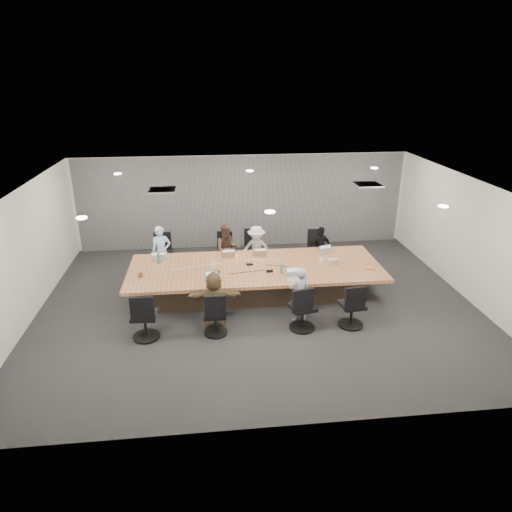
{
  "coord_description": "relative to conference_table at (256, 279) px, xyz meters",
  "views": [
    {
      "loc": [
        -1.1,
        -9.43,
        5.04
      ],
      "look_at": [
        0.0,
        0.4,
        1.05
      ],
      "focal_mm": 32.0,
      "sensor_mm": 36.0,
      "label": 1
    }
  ],
  "objects": [
    {
      "name": "laptop_6",
      "position": [
        0.8,
        -0.8,
        0.35
      ],
      "size": [
        0.37,
        0.26,
        0.02
      ],
      "primitive_type": "cube",
      "rotation": [
        0.0,
        0.0,
        0.05
      ],
      "color": "#B2B2B7",
      "rests_on": "conference_table"
    },
    {
      "name": "stapler",
      "position": [
        0.29,
        -0.37,
        0.37
      ],
      "size": [
        0.16,
        0.05,
        0.06
      ],
      "primitive_type": "cube",
      "rotation": [
        0.0,
        0.0,
        0.07
      ],
      "color": "black",
      "rests_on": "conference_table"
    },
    {
      "name": "mic_right",
      "position": [
        -0.13,
        0.12,
        0.35
      ],
      "size": [
        0.16,
        0.12,
        0.03
      ],
      "primitive_type": "cube",
      "rotation": [
        0.0,
        0.0,
        0.09
      ],
      "color": "black",
      "rests_on": "conference_table"
    },
    {
      "name": "laptop_2",
      "position": [
        0.17,
        0.8,
        0.35
      ],
      "size": [
        0.35,
        0.25,
        0.02
      ],
      "primitive_type": "cube",
      "rotation": [
        0.0,
        0.0,
        3.07
      ],
      "color": "#8C6647",
      "rests_on": "conference_table"
    },
    {
      "name": "wall_front",
      "position": [
        0.0,
        -4.5,
        1.0
      ],
      "size": [
        10.0,
        0.0,
        2.8
      ],
      "primitive_type": "cube",
      "rotation": [
        -1.57,
        0.0,
        0.0
      ],
      "color": "silver",
      "rests_on": "ground"
    },
    {
      "name": "chair_4",
      "position": [
        -2.44,
        -1.7,
        0.03
      ],
      "size": [
        0.61,
        0.61,
        0.86
      ],
      "primitive_type": null,
      "rotation": [
        0.0,
        0.0,
        -0.05
      ],
      "color": "black",
      "rests_on": "ground"
    },
    {
      "name": "chair_5",
      "position": [
        -1.02,
        -1.7,
        -0.02
      ],
      "size": [
        0.54,
        0.54,
        0.77
      ],
      "primitive_type": null,
      "rotation": [
        0.0,
        0.0,
        -0.04
      ],
      "color": "black",
      "rests_on": "ground"
    },
    {
      "name": "cup_white_far",
      "position": [
        -0.41,
        0.54,
        0.39
      ],
      "size": [
        0.08,
        0.08,
        0.09
      ],
      "primitive_type": "cylinder",
      "rotation": [
        0.0,
        0.0,
        -0.05
      ],
      "color": "white",
      "rests_on": "conference_table"
    },
    {
      "name": "conference_table",
      "position": [
        0.0,
        0.0,
        0.0
      ],
      "size": [
        6.0,
        2.2,
        0.74
      ],
      "color": "#443327",
      "rests_on": "ground"
    },
    {
      "name": "person_6",
      "position": [
        0.8,
        -1.35,
        0.22
      ],
      "size": [
        0.5,
        0.38,
        1.25
      ],
      "primitive_type": "imported",
      "rotation": [
        0.0,
        0.0,
        3.33
      ],
      "color": "#9A9AAD",
      "rests_on": "ground"
    },
    {
      "name": "chair_7",
      "position": [
        1.86,
        -1.7,
        0.01
      ],
      "size": [
        0.62,
        0.62,
        0.83
      ],
      "primitive_type": null,
      "rotation": [
        0.0,
        0.0,
        0.11
      ],
      "color": "black",
      "rests_on": "ground"
    },
    {
      "name": "laptop_5",
      "position": [
        -1.02,
        -0.8,
        0.35
      ],
      "size": [
        0.33,
        0.26,
        0.02
      ],
      "primitive_type": "cube",
      "rotation": [
        0.0,
        0.0,
        -0.23
      ],
      "color": "#B2B2B7",
      "rests_on": "conference_table"
    },
    {
      "name": "ceiling",
      "position": [
        0.0,
        -0.5,
        2.4
      ],
      "size": [
        10.0,
        8.0,
        0.0
      ],
      "primitive_type": "cube",
      "color": "white",
      "rests_on": "wall_back"
    },
    {
      "name": "laptop_0",
      "position": [
        -2.32,
        0.8,
        0.35
      ],
      "size": [
        0.36,
        0.26,
        0.02
      ],
      "primitive_type": "cube",
      "rotation": [
        0.0,
        0.0,
        3.18
      ],
      "color": "#B2B2B7",
      "rests_on": "conference_table"
    },
    {
      "name": "person_1",
      "position": [
        -0.6,
        1.35,
        0.29
      ],
      "size": [
        0.71,
        0.58,
        1.37
      ],
      "primitive_type": "imported",
      "rotation": [
        0.0,
        0.0,
        6.38
      ],
      "color": "#453229",
      "rests_on": "ground"
    },
    {
      "name": "person_0",
      "position": [
        -2.32,
        1.35,
        0.29
      ],
      "size": [
        0.55,
        0.41,
        1.38
      ],
      "primitive_type": "imported",
      "rotation": [
        0.0,
        0.0,
        6.45
      ],
      "color": "#A8C5EB",
      "rests_on": "ground"
    },
    {
      "name": "wall_left",
      "position": [
        -5.0,
        -0.5,
        1.0
      ],
      "size": [
        0.0,
        8.0,
        2.8
      ],
      "primitive_type": "cube",
      "rotation": [
        1.57,
        0.0,
        1.57
      ],
      "color": "silver",
      "rests_on": "ground"
    },
    {
      "name": "person_5",
      "position": [
        -1.02,
        -1.35,
        0.21
      ],
      "size": [
        1.14,
        0.37,
        1.23
      ],
      "primitive_type": "imported",
      "rotation": [
        0.0,
        0.0,
        3.13
      ],
      "color": "brown",
      "rests_on": "ground"
    },
    {
      "name": "chair_6",
      "position": [
        0.8,
        -1.7,
        0.02
      ],
      "size": [
        0.68,
        0.68,
        0.84
      ],
      "primitive_type": null,
      "rotation": [
        0.0,
        0.0,
        0.23
      ],
      "color": "black",
      "rests_on": "ground"
    },
    {
      "name": "bottle_green_left",
      "position": [
        -2.31,
        0.44,
        0.47
      ],
      "size": [
        0.09,
        0.09,
        0.26
      ],
      "primitive_type": "cylinder",
      "rotation": [
        0.0,
        0.0,
        -0.18
      ],
      "color": "#3C7F56",
      "rests_on": "conference_table"
    },
    {
      "name": "canvas_bag",
      "position": [
        1.86,
        -0.07,
        0.4
      ],
      "size": [
        0.27,
        0.21,
        0.13
      ],
      "primitive_type": "cube",
      "rotation": [
        0.0,
        0.0,
        0.29
      ],
      "color": "tan",
      "rests_on": "conference_table"
    },
    {
      "name": "laptop_3",
      "position": [
        1.9,
        0.8,
        0.35
      ],
      "size": [
        0.37,
        0.3,
        0.02
      ],
      "primitive_type": "cube",
      "rotation": [
        0.0,
        0.0,
        3.4
      ],
      "color": "#B2B2B7",
      "rests_on": "conference_table"
    },
    {
      "name": "chair_1",
      "position": [
        -0.6,
        1.7,
        -0.01
      ],
      "size": [
        0.62,
        0.62,
        0.79
      ],
      "primitive_type": null,
      "rotation": [
        0.0,
        0.0,
        2.94
      ],
      "color": "black",
      "rests_on": "ground"
    },
    {
      "name": "laptop_1",
      "position": [
        -0.6,
        0.8,
        0.35
      ],
      "size": [
        0.34,
        0.24,
        0.02
      ],
      "primitive_type": "cube",
      "rotation": [
        0.0,
        0.0,
        3.19
      ],
      "color": "#8C6647",
      "rests_on": "conference_table"
    },
    {
      "name": "wall_back",
      "position": [
        0.0,
        3.5,
        1.0
      ],
      "size": [
        10.0,
        0.0,
        2.8
      ],
      "primitive_type": "cube",
      "rotation": [
        1.57,
        0.0,
        0.0
      ],
      "color": "silver",
      "rests_on": "ground"
    },
    {
      "name": "chair_3",
      "position": [
        1.9,
        1.7,
        -0.03
      ],
      "size": [
        0.53,
        0.53,
        0.75
      ],
      "primitive_type": null,
      "rotation": [
        0.0,
        0.0,
        3.09
      ],
      "color": "black",
      "rests_on": "ground"
    },
    {
      "name": "bottle_clear",
      "position": [
        -1.01,
        0.04,
        0.44
      ],
      "size": [
        0.07,
        0.07,
        0.2
      ],
      "primitive_type": "cylinder",
      "rotation": [
        0.0,
        0.0,
        -0.17
      ],
      "color": "silver",
      "rests_on": "conference_table"
    },
    {
      "name": "chair_0",
      "position": [
        -2.32,
        1.7,
        0.03
      ],
      "size": [
        0.59,
        0.59,
        0.85
      ],
      "primitive_type": null,
      "rotation": [
        0.0,
        0.0,
        3.12
      ],
      "color": "black",
      "rests_on": "ground"
    },
    {
      "name": "person_3",
      "position": [
        1.9,
        1.35,
        0.21
      ],
      "size": [
        0.77,
        0.47,
        1.22
      ],
      "primitive_type": "imported",
      "rotation": [
        0.0,
        0.0,
        6.54
      ],
      "color": "black",
      "rests_on": "ground"
    },
    {
      "name": "cup_white_near",
      "position": [
        1.61,
        0.04,
        0.39
      ],
      "size": [
        0.09,
        0.09,
        0.1
      ],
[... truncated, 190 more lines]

